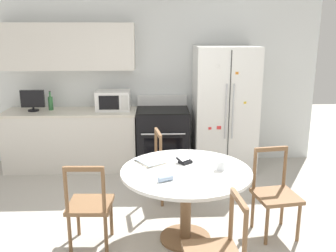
{
  "coord_description": "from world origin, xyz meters",
  "views": [
    {
      "loc": [
        0.03,
        -3.25,
        2.11
      ],
      "look_at": [
        0.2,
        1.15,
        0.95
      ],
      "focal_mm": 40.0,
      "sensor_mm": 36.0,
      "label": 1
    }
  ],
  "objects_px": {
    "microwave": "(113,100)",
    "wallet": "(184,160)",
    "dining_chair_right": "(275,195)",
    "counter_bottle": "(51,103)",
    "oven_range": "(163,138)",
    "dining_chair_left": "(90,206)",
    "countertop_tv": "(33,100)",
    "candle_glass": "(221,166)",
    "refrigerator": "(224,109)",
    "dining_chair_far": "(171,167)"
  },
  "relations": [
    {
      "from": "microwave",
      "to": "wallet",
      "type": "bearing_deg",
      "value": -64.75
    },
    {
      "from": "dining_chair_right",
      "to": "wallet",
      "type": "height_order",
      "value": "dining_chair_right"
    },
    {
      "from": "counter_bottle",
      "to": "dining_chair_right",
      "type": "bearing_deg",
      "value": -36.69
    },
    {
      "from": "oven_range",
      "to": "dining_chair_left",
      "type": "bearing_deg",
      "value": -109.45
    },
    {
      "from": "dining_chair_left",
      "to": "microwave",
      "type": "bearing_deg",
      "value": 91.5
    },
    {
      "from": "countertop_tv",
      "to": "oven_range",
      "type": "bearing_deg",
      "value": -1.14
    },
    {
      "from": "dining_chair_right",
      "to": "candle_glass",
      "type": "bearing_deg",
      "value": 0.47
    },
    {
      "from": "microwave",
      "to": "oven_range",
      "type": "bearing_deg",
      "value": -4.94
    },
    {
      "from": "wallet",
      "to": "dining_chair_right",
      "type": "bearing_deg",
      "value": -6.54
    },
    {
      "from": "counter_bottle",
      "to": "oven_range",
      "type": "bearing_deg",
      "value": -3.4
    },
    {
      "from": "oven_range",
      "to": "microwave",
      "type": "height_order",
      "value": "microwave"
    },
    {
      "from": "wallet",
      "to": "refrigerator",
      "type": "bearing_deg",
      "value": 67.73
    },
    {
      "from": "refrigerator",
      "to": "dining_chair_far",
      "type": "relative_size",
      "value": 2.06
    },
    {
      "from": "dining_chair_right",
      "to": "countertop_tv",
      "type": "bearing_deg",
      "value": -42.32
    },
    {
      "from": "dining_chair_left",
      "to": "dining_chair_far",
      "type": "bearing_deg",
      "value": 52.7
    },
    {
      "from": "oven_range",
      "to": "dining_chair_far",
      "type": "xyz_separation_m",
      "value": [
        0.07,
        -1.15,
        -0.03
      ]
    },
    {
      "from": "candle_glass",
      "to": "wallet",
      "type": "xyz_separation_m",
      "value": [
        -0.34,
        0.2,
        -0.01
      ]
    },
    {
      "from": "refrigerator",
      "to": "wallet",
      "type": "height_order",
      "value": "refrigerator"
    },
    {
      "from": "oven_range",
      "to": "candle_glass",
      "type": "bearing_deg",
      "value": -76.08
    },
    {
      "from": "dining_chair_far",
      "to": "dining_chair_right",
      "type": "bearing_deg",
      "value": 42.14
    },
    {
      "from": "dining_chair_right",
      "to": "candle_glass",
      "type": "xyz_separation_m",
      "value": [
        -0.6,
        -0.1,
        0.36
      ]
    },
    {
      "from": "dining_chair_right",
      "to": "oven_range",
      "type": "bearing_deg",
      "value": -69.4
    },
    {
      "from": "countertop_tv",
      "to": "dining_chair_right",
      "type": "distance_m",
      "value": 3.72
    },
    {
      "from": "dining_chair_far",
      "to": "wallet",
      "type": "bearing_deg",
      "value": -0.95
    },
    {
      "from": "oven_range",
      "to": "dining_chair_left",
      "type": "distance_m",
      "value": 2.3
    },
    {
      "from": "counter_bottle",
      "to": "dining_chair_right",
      "type": "xyz_separation_m",
      "value": [
        2.81,
        -2.09,
        -0.58
      ]
    },
    {
      "from": "countertop_tv",
      "to": "dining_chair_right",
      "type": "xyz_separation_m",
      "value": [
        3.05,
        -2.03,
        -0.63
      ]
    },
    {
      "from": "microwave",
      "to": "countertop_tv",
      "type": "distance_m",
      "value": 1.19
    },
    {
      "from": "counter_bottle",
      "to": "wallet",
      "type": "xyz_separation_m",
      "value": [
        1.87,
        -1.98,
        -0.23
      ]
    },
    {
      "from": "refrigerator",
      "to": "dining_chair_right",
      "type": "bearing_deg",
      "value": -84.27
    },
    {
      "from": "counter_bottle",
      "to": "dining_chair_left",
      "type": "bearing_deg",
      "value": -67.86
    },
    {
      "from": "oven_range",
      "to": "microwave",
      "type": "xyz_separation_m",
      "value": [
        -0.74,
        0.06,
        0.58
      ]
    },
    {
      "from": "microwave",
      "to": "dining_chair_left",
      "type": "relative_size",
      "value": 0.56
    },
    {
      "from": "refrigerator",
      "to": "candle_glass",
      "type": "height_order",
      "value": "refrigerator"
    },
    {
      "from": "dining_chair_right",
      "to": "dining_chair_left",
      "type": "height_order",
      "value": "same"
    },
    {
      "from": "refrigerator",
      "to": "oven_range",
      "type": "distance_m",
      "value": 1.03
    },
    {
      "from": "countertop_tv",
      "to": "microwave",
      "type": "bearing_deg",
      "value": 1.23
    },
    {
      "from": "microwave",
      "to": "dining_chair_left",
      "type": "bearing_deg",
      "value": -90.62
    },
    {
      "from": "candle_glass",
      "to": "wallet",
      "type": "relative_size",
      "value": 0.55
    },
    {
      "from": "dining_chair_far",
      "to": "candle_glass",
      "type": "xyz_separation_m",
      "value": [
        0.44,
        -0.94,
        0.36
      ]
    },
    {
      "from": "counter_bottle",
      "to": "candle_glass",
      "type": "xyz_separation_m",
      "value": [
        2.21,
        -2.19,
        -0.21
      ]
    },
    {
      "from": "dining_chair_right",
      "to": "candle_glass",
      "type": "relative_size",
      "value": 9.4
    },
    {
      "from": "microwave",
      "to": "dining_chair_right",
      "type": "relative_size",
      "value": 0.56
    },
    {
      "from": "oven_range",
      "to": "dining_chair_far",
      "type": "distance_m",
      "value": 1.15
    },
    {
      "from": "oven_range",
      "to": "dining_chair_right",
      "type": "distance_m",
      "value": 2.28
    },
    {
      "from": "refrigerator",
      "to": "dining_chair_left",
      "type": "xyz_separation_m",
      "value": [
        -1.69,
        -2.11,
        -0.49
      ]
    },
    {
      "from": "microwave",
      "to": "counter_bottle",
      "type": "xyz_separation_m",
      "value": [
        -0.95,
        0.04,
        -0.04
      ]
    },
    {
      "from": "wallet",
      "to": "dining_chair_left",
      "type": "bearing_deg",
      "value": -163.11
    },
    {
      "from": "wallet",
      "to": "countertop_tv",
      "type": "bearing_deg",
      "value": 137.68
    },
    {
      "from": "countertop_tv",
      "to": "wallet",
      "type": "relative_size",
      "value": 1.98
    }
  ]
}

